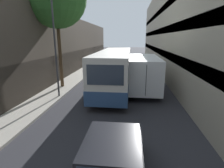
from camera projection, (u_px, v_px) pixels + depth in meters
ground_plane at (117, 90)px, 14.48m from camera, size 150.00×150.00×0.00m
sidewalk_left at (61, 88)px, 14.97m from camera, size 2.06×60.00×0.13m
building_left_shopfront at (34, 53)px, 14.45m from camera, size 2.40×60.00×6.64m
building_right_apartment at (194, 22)px, 12.55m from camera, size 2.40×60.00×10.62m
car_hatchback at (112, 163)px, 5.00m from camera, size 1.83×3.87×1.41m
bus at (115, 69)px, 14.62m from camera, size 2.47×10.86×3.17m
box_truck at (142, 71)px, 14.83m from camera, size 2.31×8.31×2.76m
panel_van at (108, 61)px, 25.09m from camera, size 1.89×4.40×1.90m
street_lamp at (53, 23)px, 11.38m from camera, size 0.36×0.80×7.31m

